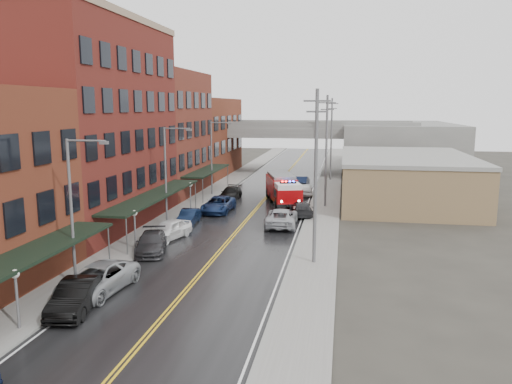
{
  "coord_description": "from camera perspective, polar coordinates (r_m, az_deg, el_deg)",
  "views": [
    {
      "loc": [
        9.01,
        -18.59,
        10.88
      ],
      "look_at": [
        1.12,
        26.24,
        3.0
      ],
      "focal_mm": 35.0,
      "sensor_mm": 36.0,
      "label": 1
    }
  ],
  "objects": [
    {
      "name": "road",
      "position": [
        50.6,
        -0.52,
        -2.59
      ],
      "size": [
        11.0,
        160.0,
        0.02
      ],
      "primitive_type": "cube",
      "color": "black",
      "rests_on": "ground"
    },
    {
      "name": "fire_truck",
      "position": [
        56.26,
        3.12,
        0.42
      ],
      "size": [
        5.35,
        9.07,
        3.16
      ],
      "rotation": [
        0.0,
        0.0,
        0.3
      ],
      "color": "#9A070A",
      "rests_on": "ground"
    },
    {
      "name": "parked_car_right_3",
      "position": [
        67.37,
        5.26,
        1.16
      ],
      "size": [
        1.81,
        4.83,
        1.57
      ],
      "primitive_type": "imported",
      "rotation": [
        0.0,
        0.0,
        3.11
      ],
      "color": "black",
      "rests_on": "ground"
    },
    {
      "name": "sidewalk_right",
      "position": [
        49.8,
        7.78,
        -2.8
      ],
      "size": [
        3.0,
        160.0,
        0.15
      ],
      "primitive_type": "cube",
      "color": "slate",
      "rests_on": "ground"
    },
    {
      "name": "parked_car_left_1",
      "position": [
        28.9,
        -19.83,
        -11.13
      ],
      "size": [
        2.6,
        5.27,
        1.66
      ],
      "primitive_type": "imported",
      "rotation": [
        0.0,
        0.0,
        0.17
      ],
      "color": "black",
      "rests_on": "ground"
    },
    {
      "name": "parked_car_left_3",
      "position": [
        38.4,
        -11.87,
        -5.68
      ],
      "size": [
        3.46,
        5.57,
        1.51
      ],
      "primitive_type": "imported",
      "rotation": [
        0.0,
        0.0,
        0.28
      ],
      "color": "#2B2B2D",
      "rests_on": "ground"
    },
    {
      "name": "globe_lamp_2",
      "position": [
        51.69,
        -7.51,
        0.19
      ],
      "size": [
        0.44,
        0.44,
        3.12
      ],
      "color": "#59595B",
      "rests_on": "ground"
    },
    {
      "name": "street_lamp_1",
      "position": [
        45.7,
        -10.02,
        2.51
      ],
      "size": [
        2.64,
        0.22,
        9.0
      ],
      "color": "#59595B",
      "rests_on": "ground"
    },
    {
      "name": "awning_0",
      "position": [
        29.06,
        -25.32,
        -6.9
      ],
      "size": [
        2.6,
        16.0,
        3.09
      ],
      "color": "black",
      "rests_on": "ground"
    },
    {
      "name": "parked_car_right_0",
      "position": [
        45.68,
        2.93,
        -2.91
      ],
      "size": [
        2.99,
        6.03,
        1.64
      ],
      "primitive_type": "imported",
      "rotation": [
        0.0,
        0.0,
        3.19
      ],
      "color": "#A1A4A9",
      "rests_on": "ground"
    },
    {
      "name": "parked_car_left_2",
      "position": [
        31.1,
        -17.67,
        -9.5
      ],
      "size": [
        3.36,
        6.26,
        1.67
      ],
      "primitive_type": "imported",
      "rotation": [
        0.0,
        0.0,
        -0.1
      ],
      "color": "gray",
      "rests_on": "ground"
    },
    {
      "name": "utility_pole_1",
      "position": [
        53.81,
        8.04,
        4.85
      ],
      "size": [
        1.8,
        0.24,
        12.0
      ],
      "color": "#59595B",
      "rests_on": "ground"
    },
    {
      "name": "street_lamp_0",
      "position": [
        31.33,
        -20.01,
        -1.25
      ],
      "size": [
        2.64,
        0.22,
        9.0
      ],
      "color": "#59595B",
      "rests_on": "ground"
    },
    {
      "name": "parked_car_right_2",
      "position": [
        61.6,
        5.64,
        0.31
      ],
      "size": [
        2.17,
        4.57,
        1.51
      ],
      "primitive_type": "imported",
      "rotation": [
        0.0,
        0.0,
        3.23
      ],
      "color": "silver",
      "rests_on": "ground"
    },
    {
      "name": "parked_car_left_7",
      "position": [
        58.7,
        -2.93,
        -0.16
      ],
      "size": [
        2.1,
        5.01,
        1.45
      ],
      "primitive_type": "imported",
      "rotation": [
        0.0,
        0.0,
        -0.01
      ],
      "color": "black",
      "rests_on": "ground"
    },
    {
      "name": "tan_building",
      "position": [
        59.6,
        16.61,
        1.32
      ],
      "size": [
        14.0,
        22.0,
        5.0
      ],
      "primitive_type": "cube",
      "color": "brown",
      "rests_on": "ground"
    },
    {
      "name": "right_far_block",
      "position": [
        89.31,
        15.78,
        5.03
      ],
      "size": [
        18.0,
        30.0,
        8.0
      ],
      "primitive_type": "cube",
      "color": "slate",
      "rests_on": "ground"
    },
    {
      "name": "street_lamp_2",
      "position": [
        60.89,
        -4.89,
        4.42
      ],
      "size": [
        2.64,
        0.22,
        9.0
      ],
      "color": "#59595B",
      "rests_on": "ground"
    },
    {
      "name": "brick_building_c",
      "position": [
        63.25,
        -10.77,
        6.59
      ],
      "size": [
        9.0,
        15.0,
        15.0
      ],
      "primitive_type": "cube",
      "color": "maroon",
      "rests_on": "ground"
    },
    {
      "name": "brick_building_b",
      "position": [
        47.23,
        -18.36,
        7.05
      ],
      "size": [
        9.0,
        20.0,
        18.0
      ],
      "primitive_type": "cube",
      "color": "#581B17",
      "rests_on": "ground"
    },
    {
      "name": "overpass",
      "position": [
        81.24,
        3.61,
        6.35
      ],
      "size": [
        40.0,
        10.0,
        7.5
      ],
      "color": "slate",
      "rests_on": "ground"
    },
    {
      "name": "utility_pole_2",
      "position": [
        73.75,
        8.6,
        6.15
      ],
      "size": [
        1.8,
        0.24,
        12.0
      ],
      "color": "#59595B",
      "rests_on": "ground"
    },
    {
      "name": "parked_car_left_4",
      "position": [
        41.81,
        -9.94,
        -4.26
      ],
      "size": [
        3.15,
        5.14,
        1.63
      ],
      "primitive_type": "imported",
      "rotation": [
        0.0,
        0.0,
        -0.27
      ],
      "color": "white",
      "rests_on": "ground"
    },
    {
      "name": "awning_2",
      "position": [
        61.85,
        -5.58,
        2.44
      ],
      "size": [
        2.6,
        13.0,
        3.09
      ],
      "color": "black",
      "rests_on": "ground"
    },
    {
      "name": "globe_lamp_1",
      "position": [
        38.82,
        -13.71,
        -3.21
      ],
      "size": [
        0.44,
        0.44,
        3.12
      ],
      "color": "#59595B",
      "rests_on": "ground"
    },
    {
      "name": "parked_car_left_6",
      "position": [
        51.77,
        -4.32,
        -1.43
      ],
      "size": [
        2.77,
        5.82,
        1.6
      ],
      "primitive_type": "imported",
      "rotation": [
        0.0,
        0.0,
        -0.02
      ],
      "color": "navy",
      "rests_on": "ground"
    },
    {
      "name": "ground",
      "position": [
        23.34,
        -14.78,
        -18.3
      ],
      "size": [
        220.0,
        220.0,
        0.0
      ],
      "primitive_type": "plane",
      "color": "#2D2B26",
      "rests_on": "ground"
    },
    {
      "name": "curb_right",
      "position": [
        49.89,
        5.88,
        -2.74
      ],
      "size": [
        0.3,
        160.0,
        0.15
      ],
      "primitive_type": "cube",
      "color": "gray",
      "rests_on": "ground"
    },
    {
      "name": "parked_car_right_1",
      "position": [
        50.17,
        5.19,
        -1.9
      ],
      "size": [
        2.96,
        5.25,
        1.44
      ],
      "primitive_type": "imported",
      "rotation": [
        0.0,
        0.0,
        3.34
      ],
      "color": "black",
      "rests_on": "ground"
    },
    {
      "name": "utility_pole_0",
      "position": [
        33.95,
        6.83,
        2.01
      ],
      "size": [
        1.8,
        0.24,
        12.0
      ],
      "color": "#59595B",
      "rests_on": "ground"
    },
    {
      "name": "awning_1",
      "position": [
        45.43,
        -11.49,
        -0.38
      ],
      "size": [
        2.6,
        18.0,
        3.09
      ],
      "color": "black",
      "rests_on": "ground"
    },
    {
      "name": "curb_left",
      "position": [
        51.89,
        -6.67,
        -2.27
      ],
      "size": [
        0.3,
        160.0,
        0.15
      ],
      "primitive_type": "cube",
      "color": "gray",
      "rests_on": "ground"
    },
    {
      "name": "sidewalk_left",
      "position": [
        52.38,
        -8.4,
        -2.19
      ],
      "size": [
        3.0,
        160.0,
        0.15
      ],
      "primitive_type": "cube",
      "color": "slate",
      "rests_on": "ground"
    },
    {
      "name": "brick_building_far",
      "position": [
        79.92,
        -6.29,
        6.26
      ],
      "size": [
        9.0,
        20.0,
        12.0
      ],
      "primitive_type": "cube",
      "color": "#612C19",
      "rests_on": "ground"
    },
    {
      "name": "globe_lamp_0",
      "position": [
        27.1,
        -25.75,
        -9.61
      ],
      "size": [
        0.44,
        0.44,
        3.12
      ],
      "color": "#59595B",
      "rests_on": "ground"
    },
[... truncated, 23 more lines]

